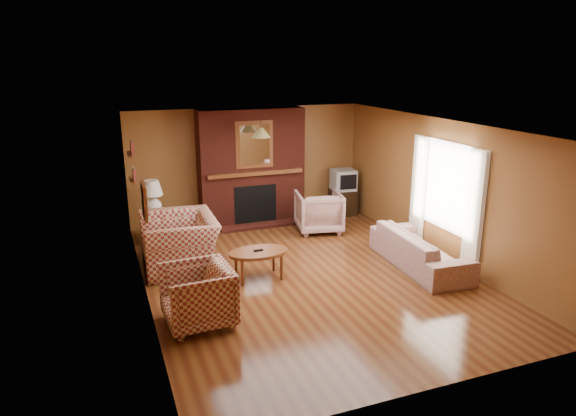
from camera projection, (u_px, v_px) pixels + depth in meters
name	position (u px, v px, depth m)	size (l,w,h in m)	color
floor	(306.00, 274.00, 8.33)	(6.50, 6.50, 0.00)	#49210F
ceiling	(308.00, 126.00, 7.65)	(6.50, 6.50, 0.00)	white
wall_back	(248.00, 164.00, 10.91)	(6.50, 6.50, 0.00)	brown
wall_front	(434.00, 287.00, 5.07)	(6.50, 6.50, 0.00)	brown
wall_left	(142.00, 220.00, 7.14)	(6.50, 6.50, 0.00)	brown
wall_right	(441.00, 189.00, 8.84)	(6.50, 6.50, 0.00)	brown
fireplace	(252.00, 168.00, 10.67)	(2.20, 0.82, 2.40)	#541A12
window_right	(445.00, 196.00, 8.66)	(0.10, 1.85, 2.00)	beige
bookshelf	(132.00, 162.00, 8.73)	(0.09, 0.55, 0.71)	brown
botanical_print	(144.00, 201.00, 6.78)	(0.05, 0.40, 0.50)	brown
pendant_light	(261.00, 133.00, 9.83)	(0.36, 0.36, 0.48)	black
plaid_loveseat	(180.00, 242.00, 8.50)	(1.35, 1.18, 0.88)	maroon
plaid_armchair	(198.00, 296.00, 6.67)	(0.86, 0.88, 0.80)	maroon
floral_sofa	(420.00, 249.00, 8.56)	(2.09, 0.82, 0.61)	#B5AA8C
floral_armchair	(319.00, 212.00, 10.31)	(0.87, 0.89, 0.81)	#B5AA8C
coffee_table	(258.00, 254.00, 8.06)	(0.95, 0.59, 0.48)	brown
side_table	(155.00, 228.00, 9.73)	(0.40, 0.40, 0.54)	brown
table_lamp	(152.00, 196.00, 9.56)	(0.40, 0.40, 0.66)	white
tv_stand	(343.00, 202.00, 11.46)	(0.52, 0.48, 0.57)	black
crt_tv	(343.00, 180.00, 11.31)	(0.53, 0.52, 0.45)	#A7A9AF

